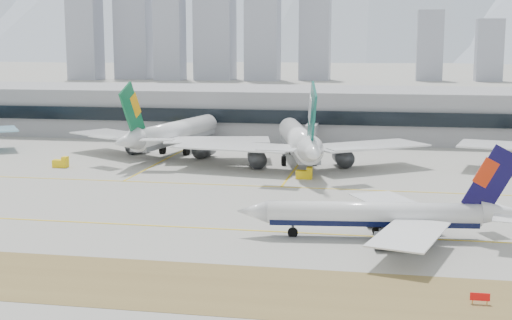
% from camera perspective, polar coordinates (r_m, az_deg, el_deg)
% --- Properties ---
extents(ground, '(3000.00, 3000.00, 0.00)m').
position_cam_1_polar(ground, '(120.88, -6.07, -4.74)').
color(ground, gray).
rests_on(ground, ground).
extents(taxiing_airliner, '(44.00, 38.02, 14.78)m').
position_cam_1_polar(taxiing_airliner, '(109.65, 10.19, -4.38)').
color(taxiing_airliner, white).
rests_on(taxiing_airliner, ground).
extents(widebody_eva, '(57.26, 56.72, 20.73)m').
position_cam_1_polar(widebody_eva, '(189.57, -6.71, 2.06)').
color(widebody_eva, white).
rests_on(widebody_eva, ground).
extents(widebody_cathay, '(59.73, 59.52, 21.90)m').
position_cam_1_polar(widebody_cathay, '(171.32, 3.52, 1.44)').
color(widebody_cathay, white).
rests_on(widebody_cathay, ground).
extents(terminal, '(280.00, 43.10, 15.00)m').
position_cam_1_polar(terminal, '(230.69, 2.03, 3.90)').
color(terminal, gray).
rests_on(terminal, ground).
extents(hold_sign_right, '(2.20, 0.15, 1.35)m').
position_cam_1_polar(hold_sign_right, '(85.89, 17.48, -10.41)').
color(hold_sign_right, red).
rests_on(hold_sign_right, ground).
extents(gse_c, '(3.55, 2.00, 2.60)m').
position_cam_1_polar(gse_c, '(156.00, 3.93, -1.12)').
color(gse_c, yellow).
rests_on(gse_c, ground).
extents(gse_b, '(3.55, 2.00, 2.60)m').
position_cam_1_polar(gse_b, '(176.17, -15.32, -0.23)').
color(gse_b, yellow).
rests_on(gse_b, ground).
extents(city_skyline, '(342.00, 49.80, 140.00)m').
position_cam_1_polar(city_skyline, '(583.31, -3.52, 11.32)').
color(city_skyline, '#9296A6').
rests_on(city_skyline, ground).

